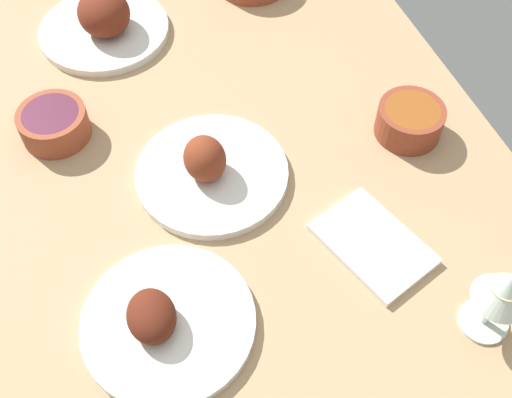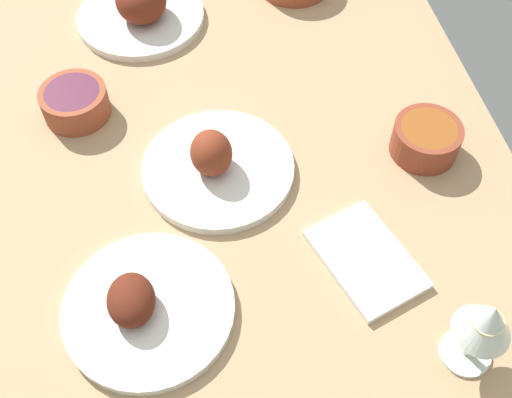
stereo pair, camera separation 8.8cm
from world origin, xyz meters
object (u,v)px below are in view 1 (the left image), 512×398
(plate_far_side, at_px, (165,321))
(bowl_soup, at_px, (410,120))
(plate_center_main, at_px, (210,170))
(plate_near_viewer, at_px, (104,22))
(bowl_onions, at_px, (54,123))
(wine_glass, at_px, (505,289))
(folded_napkin, at_px, (373,244))

(plate_far_side, distance_m, bowl_soup, 0.53)
(plate_center_main, bearing_deg, bowl_soup, 87.02)
(plate_near_viewer, bearing_deg, bowl_onions, -29.65)
(plate_far_side, relative_size, plate_near_viewer, 0.96)
(wine_glass, bearing_deg, plate_center_main, -142.69)
(bowl_soup, bearing_deg, plate_near_viewer, -134.31)
(bowl_soup, bearing_deg, wine_glass, -10.36)
(bowl_onions, height_order, wine_glass, wine_glass)
(plate_far_side, height_order, bowl_onions, plate_far_side)
(plate_center_main, distance_m, wine_glass, 0.48)
(bowl_onions, relative_size, bowl_soup, 1.03)
(plate_near_viewer, relative_size, bowl_soup, 2.24)
(plate_near_viewer, bearing_deg, plate_center_main, 12.31)
(plate_far_side, bearing_deg, bowl_soup, 113.70)
(plate_far_side, distance_m, folded_napkin, 0.33)
(bowl_soup, xyz_separation_m, wine_glass, (0.36, -0.07, 0.07))
(bowl_soup, bearing_deg, bowl_onions, -108.80)
(wine_glass, bearing_deg, plate_near_viewer, -154.49)
(plate_center_main, xyz_separation_m, bowl_onions, (-0.18, -0.22, 0.01))
(plate_far_side, height_order, bowl_soup, plate_far_side)
(bowl_onions, xyz_separation_m, folded_napkin, (0.39, 0.42, -0.02))
(plate_near_viewer, bearing_deg, folded_napkin, 24.54)
(plate_center_main, distance_m, folded_napkin, 0.29)
(plate_near_viewer, height_order, folded_napkin, plate_near_viewer)
(plate_far_side, xyz_separation_m, plate_center_main, (-0.23, 0.14, 0.00))
(plate_center_main, height_order, bowl_onions, plate_center_main)
(plate_center_main, bearing_deg, plate_near_viewer, -167.69)
(plate_center_main, xyz_separation_m, folded_napkin, (0.21, 0.19, -0.01))
(plate_far_side, xyz_separation_m, plate_near_viewer, (-0.65, 0.05, 0.01))
(plate_center_main, height_order, folded_napkin, plate_center_main)
(plate_near_viewer, distance_m, bowl_onions, 0.27)
(bowl_onions, bearing_deg, plate_far_side, 12.01)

